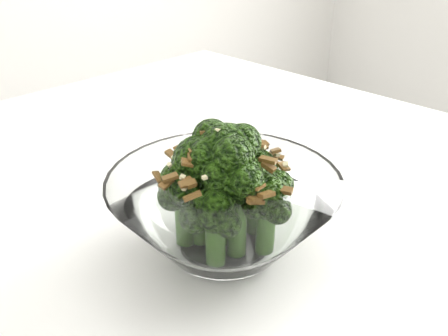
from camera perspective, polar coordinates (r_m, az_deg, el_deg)
name	(u,v)px	position (r m, az deg, el deg)	size (l,w,h in m)	color
table	(70,259)	(0.62, -17.22, -9.95)	(1.38, 1.12, 0.75)	white
broccoli_dish	(224,205)	(0.47, 0.03, -4.21)	(0.22, 0.22, 0.13)	white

